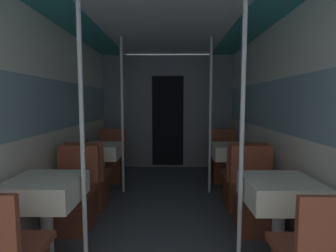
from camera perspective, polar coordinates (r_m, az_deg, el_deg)
The scene contains 18 objects.
wall_left at distance 3.50m, azimuth -23.04°, elevation 1.70°, with size 0.05×6.47×2.28m.
wall_right at distance 3.43m, azimuth 22.19°, elevation 1.67°, with size 0.05×6.47×2.28m.
ceiling_panel at distance 3.33m, azimuth -0.66°, elevation 22.18°, with size 2.67×6.47×0.07m.
bulkhead_far at distance 5.38m, azimuth -0.05°, elevation 2.99°, with size 2.61×0.09×2.28m.
dining_table_left_0 at distance 2.47m, azimuth -25.12°, elevation -13.21°, with size 0.57×0.57×0.73m.
chair_left_far_0 at distance 3.08m, azimuth -19.98°, elevation -15.63°, with size 0.46×0.46×0.87m.
support_pole_left_0 at distance 2.23m, azimuth -18.22°, elevation -0.57°, with size 0.04×0.04×2.28m.
dining_table_left_1 at distance 4.05m, azimuth -14.31°, elevation -5.68°, with size 0.57×0.57×0.73m.
chair_left_near_1 at distance 3.59m, azimuth -16.66°, elevation -12.47°, with size 0.46×0.46×0.87m.
chair_left_far_1 at distance 4.67m, azimuth -12.35°, elevation -8.20°, with size 0.46×0.46×0.87m.
support_pole_left_1 at distance 3.91m, azimuth -9.93°, elevation 2.07°, with size 0.04×0.04×2.28m.
dining_table_right_0 at distance 2.41m, azimuth 23.14°, elevation -13.64°, with size 0.57×0.57×0.73m.
chair_right_far_0 at distance 3.03m, azimuth 18.58°, elevation -15.96°, with size 0.46×0.46×0.87m.
support_pole_right_0 at distance 2.19m, azimuth 15.82°, elevation -0.63°, with size 0.04×0.04×2.28m.
dining_table_right_1 at distance 4.01m, azimuth 13.67°, elevation -5.77°, with size 0.57×0.57×0.73m.
chair_right_near_1 at distance 3.55m, azimuth 15.69°, elevation -12.67°, with size 0.46×0.46×0.87m.
chair_right_far_1 at distance 4.63m, azimuth 11.98°, elevation -8.29°, with size 0.46×0.46×0.87m.
support_pole_right_1 at distance 3.88m, azimuth 9.20°, elevation 2.06°, with size 0.04×0.04×2.28m.
Camera 1 is at (0.08, -1.36, 1.36)m, focal length 28.00 mm.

